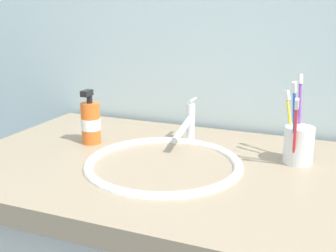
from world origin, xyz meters
The scene contains 9 objects.
tiled_wall_back centered at (0.00, 0.37, 1.20)m, with size 2.20×0.04×2.40m, color silver.
sink_basin centered at (0.01, -0.02, 0.85)m, with size 0.39×0.39×0.10m.
faucet centered at (0.01, 0.16, 0.94)m, with size 0.02×0.17×0.12m.
toothbrush_cup centered at (0.32, 0.11, 0.93)m, with size 0.07×0.07×0.09m, color white.
toothbrush_blue centered at (0.30, 0.08, 1.01)m, with size 0.02×0.05×0.21m.
toothbrush_red centered at (0.31, 0.07, 0.99)m, with size 0.01×0.05×0.17m.
toothbrush_yellow centered at (0.29, 0.13, 0.99)m, with size 0.05×0.03×0.17m.
toothbrush_purple centered at (0.31, 0.15, 1.01)m, with size 0.03×0.04×0.21m.
soap_dispenser centered at (-0.24, 0.06, 0.95)m, with size 0.05×0.06×0.15m.
Camera 1 is at (0.37, -0.88, 1.25)m, focal length 43.77 mm.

